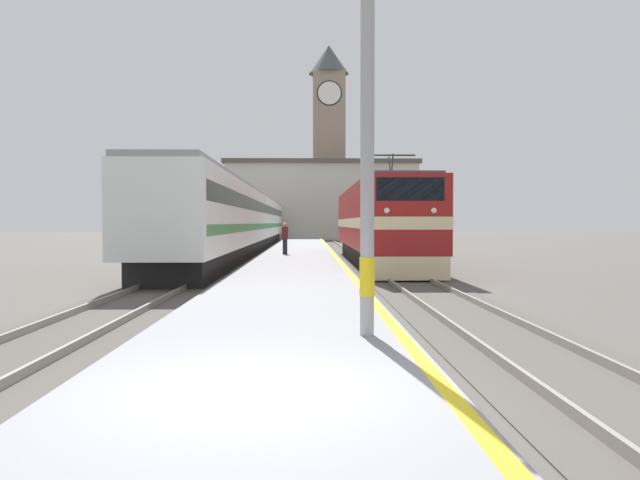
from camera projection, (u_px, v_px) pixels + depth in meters
The scene contains 10 objects.
ground_plane at pixel (299, 258), 36.43m from camera, with size 200.00×200.00×0.00m, color #514C47.
platform at pixel (297, 260), 31.43m from camera, with size 4.22×140.00×0.32m.
rail_track_near at pixel (376, 263), 31.51m from camera, with size 2.84×140.00×0.16m.
rail_track_far at pixel (219, 263), 31.35m from camera, with size 2.83×140.00×0.16m.
locomotive_train at pixel (378, 224), 30.92m from camera, with size 2.92×19.90×4.89m.
passenger_train at pixel (246, 220), 44.97m from camera, with size 2.92×54.18×4.15m.
catenary_mast at pixel (378, 97), 9.49m from camera, with size 2.86×0.23×7.09m.
person_on_platform at pixel (285, 238), 34.20m from camera, with size 0.34×0.34×1.73m.
clock_tower at pixel (329, 136), 82.47m from camera, with size 5.24×5.24×25.47m.
station_building at pixel (321, 200), 76.66m from camera, with size 23.54×7.67×9.59m.
Camera 1 is at (0.52, -6.40, 2.05)m, focal length 35.00 mm.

